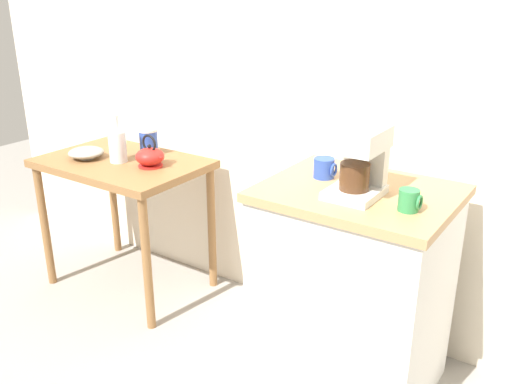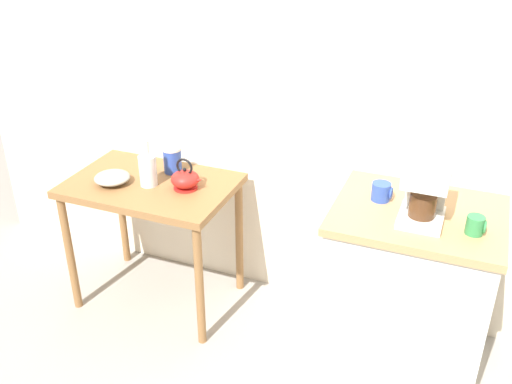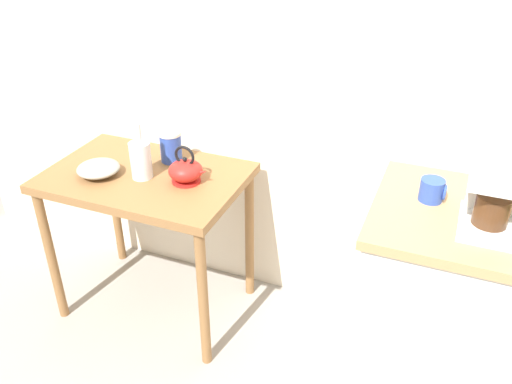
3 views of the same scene
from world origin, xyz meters
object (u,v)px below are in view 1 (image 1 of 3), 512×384
at_px(teakettle, 150,157).
at_px(mug_blue, 324,168).
at_px(glass_carafe_vase, 117,145).
at_px(mug_tall_green, 409,200).
at_px(bowl_stoneware, 86,153).
at_px(canister_enamel, 149,142).
at_px(coffee_maker, 359,158).

height_order(teakettle, mug_blue, mug_blue).
xyz_separation_m(glass_carafe_vase, mug_tall_green, (1.59, -0.12, 0.09)).
bearing_deg(bowl_stoneware, mug_blue, 3.27).
xyz_separation_m(bowl_stoneware, teakettle, (0.38, 0.09, 0.02)).
bearing_deg(mug_blue, bowl_stoneware, -176.73).
xyz_separation_m(teakettle, canister_enamel, (-0.16, 0.15, 0.02)).
distance_m(glass_carafe_vase, mug_tall_green, 1.60).
bearing_deg(mug_blue, mug_tall_green, -19.73).
xyz_separation_m(mug_tall_green, mug_blue, (-0.40, 0.14, 0.00)).
xyz_separation_m(teakettle, glass_carafe_vase, (-0.20, -0.03, 0.04)).
xyz_separation_m(glass_carafe_vase, coffee_maker, (1.38, -0.08, 0.19)).
bearing_deg(teakettle, glass_carafe_vase, -170.32).
distance_m(teakettle, mug_blue, 1.00).
bearing_deg(mug_blue, glass_carafe_vase, -178.95).
distance_m(canister_enamel, mug_tall_green, 1.59).
height_order(bowl_stoneware, mug_tall_green, mug_tall_green).
height_order(glass_carafe_vase, mug_blue, glass_carafe_vase).
relative_size(coffee_maker, mug_tall_green, 3.32).
distance_m(teakettle, glass_carafe_vase, 0.20).
distance_m(bowl_stoneware, mug_blue, 1.38).
height_order(canister_enamel, coffee_maker, coffee_maker).
height_order(coffee_maker, mug_tall_green, coffee_maker).
relative_size(bowl_stoneware, mug_tall_green, 2.36).
relative_size(teakettle, mug_tall_green, 2.28).
distance_m(bowl_stoneware, glass_carafe_vase, 0.20).
distance_m(teakettle, canister_enamel, 0.22).
xyz_separation_m(canister_enamel, coffee_maker, (1.34, -0.26, 0.21)).
relative_size(mug_tall_green, mug_blue, 0.86).
height_order(bowl_stoneware, teakettle, teakettle).
relative_size(glass_carafe_vase, mug_blue, 2.75).
distance_m(coffee_maker, mug_blue, 0.24).
bearing_deg(bowl_stoneware, glass_carafe_vase, 17.07).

